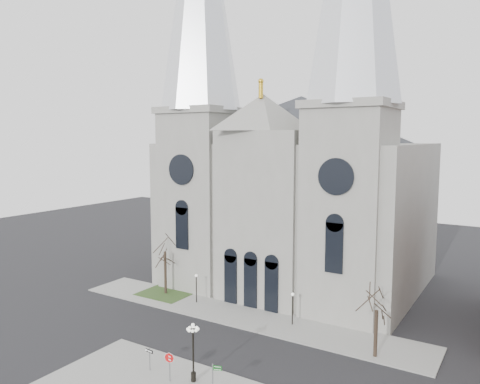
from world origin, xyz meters
The scene contains 12 objects.
ground centered at (0.00, 0.00, 0.00)m, with size 160.00×160.00×0.00m, color black.
sidewalk_far centered at (0.00, 11.00, 0.07)m, with size 40.00×6.00×0.14m, color gray.
grass_patch centered at (-11.00, 12.00, 0.09)m, with size 6.00×5.00×0.18m, color #344F21.
cathedral centered at (0.00, 22.86, 18.48)m, with size 33.00×26.66×54.00m.
tree_left centered at (-11.00, 12.00, 5.58)m, with size 3.20×3.20×7.50m.
tree_right centered at (15.00, 9.00, 4.47)m, with size 3.20×3.20×6.00m.
ped_lamp_left centered at (-6.00, 11.50, 2.33)m, with size 0.32×0.32×3.26m.
ped_lamp_right centered at (6.00, 11.50, 2.33)m, with size 0.32×0.32×3.26m.
stop_sign centered at (2.80, -3.45, 1.79)m, with size 0.82×0.15×2.29m.
globe_lamp centered at (4.36, -2.52, 3.04)m, with size 1.17×1.17×4.62m.
one_way_sign centered at (0.35, -3.01, 1.42)m, with size 0.81×0.11×1.85m.
street_name_sign centered at (6.76, -3.22, 1.51)m, with size 0.71×0.29×2.32m.
Camera 1 is at (25.32, -29.43, 18.68)m, focal length 35.00 mm.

